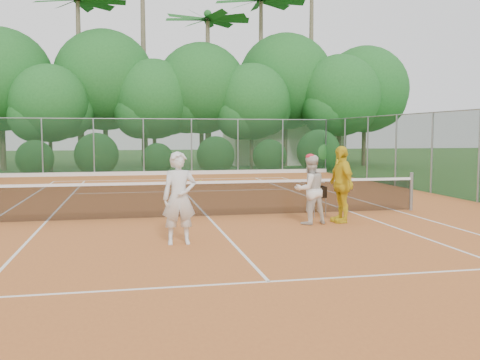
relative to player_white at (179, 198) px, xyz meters
name	(u,v)px	position (x,y,z in m)	size (l,w,h in m)	color
ground	(208,218)	(1.06, 3.36, -0.95)	(120.00, 120.00, 0.00)	#254C1B
clay_court	(208,217)	(1.06, 3.36, -0.94)	(18.00, 36.00, 0.02)	#B56129
club_building	(282,143)	(10.06, 27.36, 0.55)	(8.00, 5.00, 3.00)	beige
tennis_net	(208,198)	(1.06, 3.36, -0.42)	(11.97, 0.10, 1.10)	gray
player_white	(179,198)	(0.00, 0.00, 0.00)	(0.68, 0.45, 1.86)	silver
player_center_grp	(310,189)	(3.35, 1.74, -0.08)	(0.94, 0.80, 1.73)	silver
player_yellow	(341,184)	(4.20, 1.84, 0.03)	(1.12, 0.47, 1.91)	yellow
ball_hopper	(318,193)	(3.96, 2.81, -0.28)	(0.36, 0.36, 0.82)	gray
stray_ball_a	(200,181)	(2.18, 13.65, -0.90)	(0.07, 0.07, 0.07)	#D0E535
stray_ball_b	(201,181)	(2.22, 13.59, -0.90)	(0.07, 0.07, 0.07)	#C8E134
stray_ball_c	(217,181)	(2.98, 13.80, -0.90)	(0.07, 0.07, 0.07)	#C5E535
court_markings	(208,217)	(1.06, 3.36, -0.93)	(11.03, 23.83, 0.01)	white
fence_back	(168,147)	(1.06, 18.36, 0.57)	(18.07, 0.07, 3.00)	#19381E
tropical_treeline	(184,88)	(2.49, 23.58, 4.16)	(32.10, 8.49, 15.03)	brown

